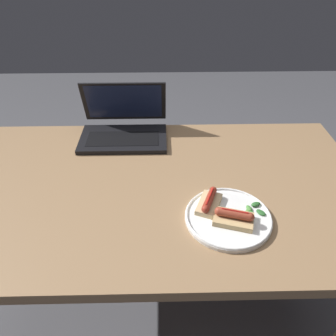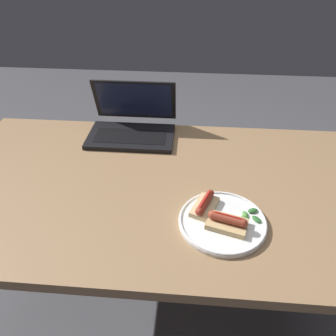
{
  "view_description": "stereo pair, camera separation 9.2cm",
  "coord_description": "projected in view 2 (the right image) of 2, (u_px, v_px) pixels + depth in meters",
  "views": [
    {
      "loc": [
        0.03,
        -0.86,
        1.43
      ],
      "look_at": [
        0.05,
        0.01,
        0.78
      ],
      "focal_mm": 35.0,
      "sensor_mm": 36.0,
      "label": 1
    },
    {
      "loc": [
        0.12,
        -0.86,
        1.43
      ],
      "look_at": [
        0.05,
        0.01,
        0.78
      ],
      "focal_mm": 35.0,
      "sensor_mm": 36.0,
      "label": 2
    }
  ],
  "objects": [
    {
      "name": "ground_plane",
      "position": [
        157.0,
        300.0,
        1.55
      ],
      "size": [
        6.0,
        6.0,
        0.0
      ],
      "primitive_type": "plane",
      "color": "#4C4C51"
    },
    {
      "name": "desk",
      "position": [
        154.0,
        201.0,
        1.17
      ],
      "size": [
        1.48,
        0.83,
        0.72
      ],
      "color": "#93704C",
      "rests_on": "ground_plane"
    },
    {
      "name": "laptop",
      "position": [
        132.0,
        126.0,
        1.36
      ],
      "size": [
        0.35,
        0.27,
        0.21
      ],
      "color": "black",
      "rests_on": "desk"
    },
    {
      "name": "plate",
      "position": [
        222.0,
        221.0,
        0.96
      ],
      "size": [
        0.26,
        0.26,
        0.02
      ],
      "color": "white",
      "rests_on": "desk"
    },
    {
      "name": "sausage_toast_left",
      "position": [
        227.0,
        222.0,
        0.94
      ],
      "size": [
        0.13,
        0.1,
        0.05
      ],
      "rotation": [
        0.0,
        0.0,
        6.0
      ],
      "color": "tan",
      "rests_on": "plate"
    },
    {
      "name": "sausage_toast_middle",
      "position": [
        205.0,
        205.0,
        0.99
      ],
      "size": [
        0.1,
        0.12,
        0.04
      ],
      "rotation": [
        0.0,
        0.0,
        4.33
      ],
      "color": "#D6B784",
      "rests_on": "plate"
    },
    {
      "name": "salad_pile",
      "position": [
        251.0,
        215.0,
        0.98
      ],
      "size": [
        0.07,
        0.07,
        0.01
      ],
      "color": "#4C8E3D",
      "rests_on": "plate"
    }
  ]
}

